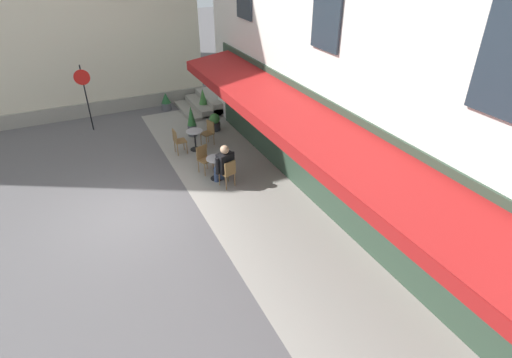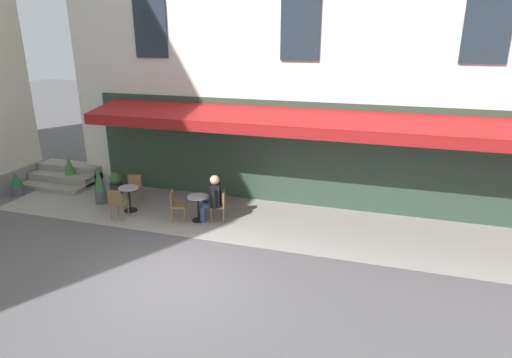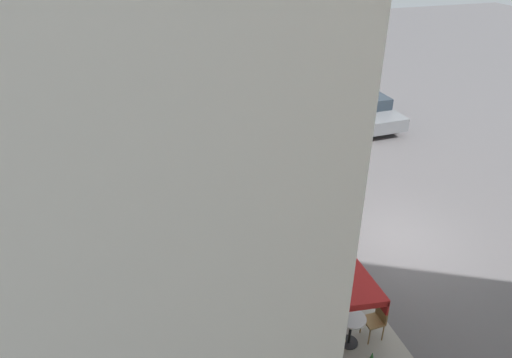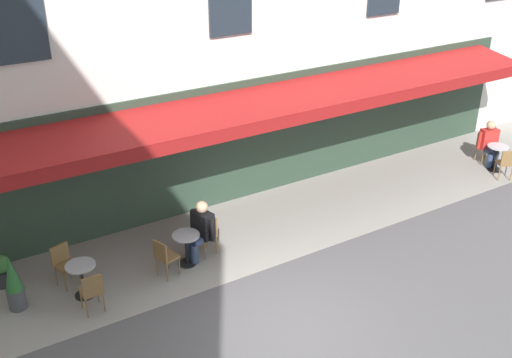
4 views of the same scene
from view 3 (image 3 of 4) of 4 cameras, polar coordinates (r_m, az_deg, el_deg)
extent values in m
plane|color=#565456|center=(13.90, 16.52, -7.28)|extent=(70.00, 70.00, 0.00)
cube|color=gray|center=(15.05, -1.14, -2.81)|extent=(20.50, 3.20, 0.01)
cube|color=#2D4233|center=(13.74, -7.20, 1.27)|extent=(16.00, 0.06, 3.20)
cube|color=maroon|center=(13.35, -4.06, 6.51)|extent=(15.00, 1.70, 0.36)
cube|color=maroon|center=(13.64, -0.62, 6.05)|extent=(15.00, 0.04, 0.28)
cube|color=#232D38|center=(20.28, -12.53, 20.76)|extent=(1.10, 0.06, 1.70)
cube|color=#232D38|center=(15.70, -10.50, 18.58)|extent=(1.10, 0.06, 1.70)
cube|color=#232D38|center=(11.20, -6.95, 14.58)|extent=(1.10, 0.06, 1.70)
cube|color=#232D38|center=(6.91, 0.76, 5.26)|extent=(1.10, 0.06, 1.70)
cylinder|color=black|center=(10.81, 11.40, -19.20)|extent=(0.40, 0.40, 0.03)
cylinder|color=black|center=(10.56, 11.59, -17.95)|extent=(0.06, 0.06, 0.72)
cylinder|color=#B7B7BC|center=(10.29, 11.80, -16.53)|extent=(0.60, 0.60, 0.03)
cylinder|color=olive|center=(10.91, 12.88, -17.24)|extent=(0.03, 0.03, 0.45)
cylinder|color=olive|center=(10.72, 13.84, -18.44)|extent=(0.03, 0.03, 0.45)
cylinder|color=olive|center=(11.05, 14.46, -16.71)|extent=(0.03, 0.03, 0.45)
cylinder|color=olive|center=(10.87, 15.44, -17.88)|extent=(0.03, 0.03, 0.45)
cube|color=olive|center=(10.71, 14.32, -16.66)|extent=(0.41, 0.41, 0.04)
cube|color=olive|center=(10.63, 15.33, -15.51)|extent=(0.40, 0.05, 0.42)
cylinder|color=olive|center=(10.39, 10.68, -19.98)|extent=(0.03, 0.03, 0.45)
cylinder|color=olive|center=(10.53, 9.30, -18.91)|extent=(0.03, 0.03, 0.45)
cylinder|color=olive|center=(10.21, 9.25, -20.91)|extent=(0.03, 0.03, 0.45)
cylinder|color=olive|center=(10.36, 7.87, -19.81)|extent=(0.03, 0.03, 0.45)
cube|color=olive|center=(10.19, 9.39, -19.00)|extent=(0.51, 0.51, 0.04)
cube|color=olive|center=(9.93, 8.72, -18.61)|extent=(0.39, 0.16, 0.42)
cylinder|color=black|center=(20.23, -3.70, 6.01)|extent=(0.40, 0.40, 0.03)
cylinder|color=black|center=(20.10, -3.74, 6.91)|extent=(0.06, 0.06, 0.72)
cylinder|color=#B7B7BC|center=(19.96, -3.77, 7.91)|extent=(0.60, 0.60, 0.03)
cylinder|color=olive|center=(20.21, -2.55, 6.66)|extent=(0.03, 0.03, 0.45)
cylinder|color=olive|center=(19.91, -2.79, 6.29)|extent=(0.03, 0.03, 0.45)
cylinder|color=olive|center=(20.13, -1.61, 6.59)|extent=(0.03, 0.03, 0.45)
cylinder|color=olive|center=(19.83, -1.83, 6.22)|extent=(0.03, 0.03, 0.45)
cube|color=olive|center=(19.93, -2.21, 7.09)|extent=(0.54, 0.54, 0.04)
cube|color=olive|center=(19.80, -1.71, 7.67)|extent=(0.37, 0.23, 0.42)
cylinder|color=olive|center=(20.01, -4.83, 6.35)|extent=(0.03, 0.03, 0.45)
cylinder|color=olive|center=(20.33, -4.79, 6.72)|extent=(0.03, 0.03, 0.45)
cylinder|color=olive|center=(20.04, -5.81, 6.33)|extent=(0.03, 0.03, 0.45)
cylinder|color=olive|center=(20.35, -5.75, 6.70)|extent=(0.03, 0.03, 0.45)
cube|color=olive|center=(20.09, -5.33, 7.17)|extent=(0.50, 0.50, 0.04)
cube|color=olive|center=(20.01, -5.88, 7.77)|extent=(0.40, 0.15, 0.42)
cylinder|color=black|center=(12.24, 6.65, -11.72)|extent=(0.40, 0.40, 0.03)
cylinder|color=black|center=(12.02, 6.75, -10.48)|extent=(0.06, 0.06, 0.72)
cylinder|color=#B7B7BC|center=(11.78, 6.85, -9.07)|extent=(0.60, 0.60, 0.03)
cylinder|color=olive|center=(11.99, 8.55, -11.57)|extent=(0.03, 0.03, 0.45)
cylinder|color=olive|center=(11.81, 7.32, -12.24)|extent=(0.03, 0.03, 0.45)
cylinder|color=olive|center=(11.82, 9.70, -12.42)|extent=(0.03, 0.03, 0.45)
cylinder|color=olive|center=(11.63, 8.47, -13.11)|extent=(0.03, 0.03, 0.45)
cube|color=olive|center=(11.65, 8.60, -11.43)|extent=(0.50, 0.50, 0.04)
cube|color=olive|center=(11.41, 9.31, -11.02)|extent=(0.16, 0.39, 0.42)
cylinder|color=olive|center=(12.24, 4.94, -10.32)|extent=(0.03, 0.03, 0.45)
cylinder|color=olive|center=(12.41, 6.20, -9.75)|extent=(0.03, 0.03, 0.45)
cylinder|color=olive|center=(12.45, 3.97, -9.50)|extent=(0.03, 0.03, 0.45)
cylinder|color=olive|center=(12.61, 5.22, -8.95)|extent=(0.03, 0.03, 0.45)
cube|color=olive|center=(12.27, 5.14, -8.73)|extent=(0.49, 0.49, 0.04)
cube|color=olive|center=(12.25, 4.66, -7.46)|extent=(0.15, 0.40, 0.42)
cylinder|color=navy|center=(20.06, -4.13, 6.47)|extent=(0.16, 0.16, 0.47)
cylinder|color=navy|center=(19.98, -4.67, 7.13)|extent=(0.26, 0.38, 0.17)
cylinder|color=navy|center=(20.24, -4.11, 6.68)|extent=(0.16, 0.16, 0.47)
cylinder|color=navy|center=(20.15, -4.64, 7.34)|extent=(0.26, 0.38, 0.17)
cube|color=red|center=(19.97, -5.19, 8.02)|extent=(0.55, 0.41, 0.60)
sphere|color=tan|center=(19.81, -5.25, 9.17)|extent=(0.26, 0.26, 0.26)
cylinder|color=red|center=(19.70, -5.24, 7.66)|extent=(0.11, 0.11, 0.53)
cylinder|color=red|center=(20.25, -5.15, 8.28)|extent=(0.11, 0.11, 0.53)
cylinder|color=navy|center=(12.13, 5.94, -10.77)|extent=(0.16, 0.16, 0.47)
cylinder|color=navy|center=(12.07, 5.47, -9.40)|extent=(0.39, 0.26, 0.17)
cylinder|color=navy|center=(12.23, 6.68, -10.43)|extent=(0.16, 0.16, 0.47)
cylinder|color=navy|center=(12.17, 6.21, -9.07)|extent=(0.39, 0.26, 0.17)
cube|color=black|center=(12.04, 5.38, -7.67)|extent=(0.41, 0.56, 0.61)
sphere|color=tan|center=(11.78, 5.48, -5.96)|extent=(0.27, 0.27, 0.27)
cylinder|color=black|center=(11.90, 4.21, -8.23)|extent=(0.11, 0.11, 0.54)
cylinder|color=black|center=(12.21, 6.51, -7.24)|extent=(0.11, 0.11, 0.54)
cube|color=slate|center=(21.44, 13.14, 8.28)|extent=(4.35, 1.93, 0.55)
cube|color=#232D38|center=(21.42, 13.02, 9.75)|extent=(2.46, 1.67, 0.48)
cylinder|color=black|center=(20.00, 13.21, 5.87)|extent=(0.60, 0.20, 0.60)
cylinder|color=black|center=(20.86, 16.98, 6.34)|extent=(0.60, 0.20, 0.60)
cylinder|color=black|center=(22.31, 9.37, 8.74)|extent=(0.60, 0.20, 0.60)
cylinder|color=black|center=(23.08, 12.93, 9.09)|extent=(0.60, 0.20, 0.60)
camera|label=1|loc=(20.58, 5.40, 25.69)|focal=28.63mm
camera|label=2|loc=(19.65, 30.90, 16.79)|focal=30.01mm
camera|label=4|loc=(14.70, 59.17, 13.72)|focal=41.48mm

